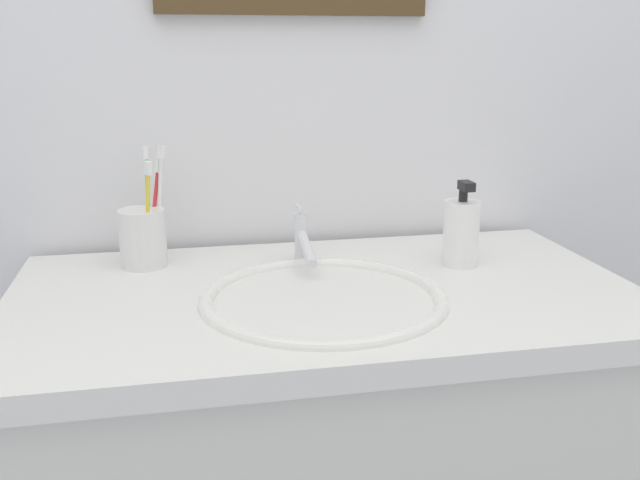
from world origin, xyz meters
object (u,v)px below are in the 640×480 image
toothbrush_white (160,196)px  soap_dispenser (461,232)px  toothbrush_cup (143,238)px  toothbrush_green (148,197)px  toothbrush_yellow (148,207)px  toothbrush_red (155,204)px  faucet (303,241)px

toothbrush_white → soap_dispenser: 0.55m
toothbrush_white → soap_dispenser: bearing=-13.9°
toothbrush_cup → toothbrush_green: (0.01, 0.03, 0.07)m
toothbrush_yellow → toothbrush_white: bearing=66.0°
toothbrush_cup → toothbrush_green: toothbrush_green is taller
toothbrush_cup → toothbrush_yellow: size_ratio=0.55×
toothbrush_green → toothbrush_white: bearing=-13.8°
toothbrush_cup → toothbrush_white: size_ratio=0.50×
toothbrush_yellow → toothbrush_red: toothbrush_yellow is taller
toothbrush_white → toothbrush_green: (-0.02, 0.01, -0.00)m
toothbrush_cup → toothbrush_red: bearing=44.4°
faucet → toothbrush_red: (-0.26, 0.08, 0.06)m
toothbrush_cup → toothbrush_green: bearing=66.1°
toothbrush_white → faucet: bearing=-17.3°
toothbrush_yellow → toothbrush_green: bearing=91.1°
faucet → toothbrush_cup: 0.29m
faucet → toothbrush_red: size_ratio=0.83×
faucet → toothbrush_yellow: size_ratio=0.80×
toothbrush_cup → toothbrush_green: 0.08m
toothbrush_white → toothbrush_green: 0.02m
soap_dispenser → toothbrush_white: bearing=166.1°
faucet → toothbrush_cup: (-0.28, 0.05, 0.01)m
toothbrush_yellow → soap_dispenser: size_ratio=1.22×
faucet → soap_dispenser: 0.29m
toothbrush_green → soap_dispenser: 0.57m
toothbrush_cup → toothbrush_red: toothbrush_red is taller
toothbrush_yellow → soap_dispenser: toothbrush_yellow is taller
toothbrush_white → toothbrush_green: size_ratio=1.01×
faucet → soap_dispenser: size_ratio=0.98×
toothbrush_yellow → soap_dispenser: (0.55, -0.09, -0.05)m
toothbrush_green → toothbrush_yellow: bearing=-88.9°
toothbrush_cup → soap_dispenser: size_ratio=0.67×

